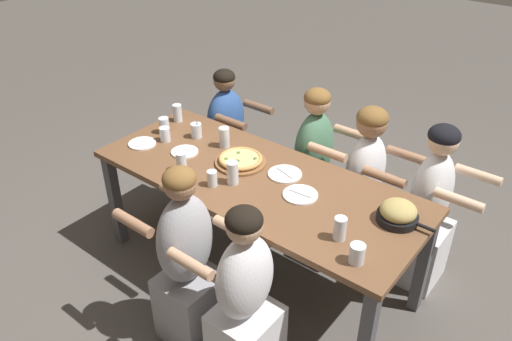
{
  "coord_description": "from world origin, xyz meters",
  "views": [
    {
      "loc": [
        1.63,
        -2.06,
        2.49
      ],
      "look_at": [
        0.0,
        0.0,
        0.84
      ],
      "focal_mm": 35.0,
      "sensor_mm": 36.0,
      "label": 1
    }
  ],
  "objects": [
    {
      "name": "ground_plane",
      "position": [
        0.0,
        0.0,
        0.0
      ],
      "size": [
        18.0,
        18.0,
        0.0
      ],
      "primitive_type": "plane",
      "color": "#514C47",
      "rests_on": "ground"
    },
    {
      "name": "dining_table",
      "position": [
        0.0,
        0.0,
        0.71
      ],
      "size": [
        2.15,
        0.87,
        0.79
      ],
      "color": "brown",
      "rests_on": "ground"
    },
    {
      "name": "pizza_board_main",
      "position": [
        -0.18,
        0.07,
        0.82
      ],
      "size": [
        0.34,
        0.34,
        0.05
      ],
      "color": "brown",
      "rests_on": "dining_table"
    },
    {
      "name": "skillet_bowl",
      "position": [
        0.89,
        0.13,
        0.85
      ],
      "size": [
        0.33,
        0.23,
        0.13
      ],
      "color": "black",
      "rests_on": "dining_table"
    },
    {
      "name": "empty_plate_a",
      "position": [
        0.33,
        0.01,
        0.8
      ],
      "size": [
        0.21,
        0.21,
        0.02
      ],
      "color": "white",
      "rests_on": "dining_table"
    },
    {
      "name": "empty_plate_b",
      "position": [
        -0.89,
        -0.16,
        0.8
      ],
      "size": [
        0.19,
        0.19,
        0.02
      ],
      "color": "white",
      "rests_on": "dining_table"
    },
    {
      "name": "empty_plate_c",
      "position": [
        -0.57,
        -0.06,
        0.8
      ],
      "size": [
        0.19,
        0.19,
        0.02
      ],
      "color": "white",
      "rests_on": "dining_table"
    },
    {
      "name": "empty_plate_d",
      "position": [
        0.13,
        0.13,
        0.8
      ],
      "size": [
        0.22,
        0.22,
        0.02
      ],
      "color": "white",
      "rests_on": "dining_table"
    },
    {
      "name": "cocktail_glass_blue",
      "position": [
        -0.66,
        0.15,
        0.84
      ],
      "size": [
        0.08,
        0.08,
        0.13
      ],
      "color": "silver",
      "rests_on": "dining_table"
    },
    {
      "name": "drinking_glass_a",
      "position": [
        0.71,
        -0.2,
        0.86
      ],
      "size": [
        0.07,
        0.07,
        0.13
      ],
      "color": "silver",
      "rests_on": "dining_table"
    },
    {
      "name": "drinking_glass_b",
      "position": [
        -0.15,
        -0.24,
        0.84
      ],
      "size": [
        0.06,
        0.06,
        0.1
      ],
      "color": "silver",
      "rests_on": "dining_table"
    },
    {
      "name": "drinking_glass_c",
      "position": [
        -0.89,
        0.06,
        0.84
      ],
      "size": [
        0.07,
        0.07,
        0.12
      ],
      "color": "silver",
      "rests_on": "dining_table"
    },
    {
      "name": "drinking_glass_d",
      "position": [
        -0.8,
        -0.02,
        0.84
      ],
      "size": [
        0.07,
        0.07,
        0.1
      ],
      "color": "silver",
      "rests_on": "dining_table"
    },
    {
      "name": "drinking_glass_e",
      "position": [
        -0.42,
        0.18,
        0.86
      ],
      "size": [
        0.07,
        0.07,
        0.14
      ],
      "color": "silver",
      "rests_on": "dining_table"
    },
    {
      "name": "drinking_glass_f",
      "position": [
        -0.96,
        0.25,
        0.85
      ],
      "size": [
        0.07,
        0.07,
        0.13
      ],
      "color": "silver",
      "rests_on": "dining_table"
    },
    {
      "name": "drinking_glass_g",
      "position": [
        0.87,
        -0.3,
        0.85
      ],
      "size": [
        0.08,
        0.08,
        0.11
      ],
      "color": "silver",
      "rests_on": "dining_table"
    },
    {
      "name": "drinking_glass_h",
      "position": [
        -0.42,
        -0.23,
        0.85
      ],
      "size": [
        0.07,
        0.07,
        0.13
      ],
      "color": "silver",
      "rests_on": "dining_table"
    },
    {
      "name": "drinking_glass_i",
      "position": [
        -0.07,
        -0.14,
        0.86
      ],
      "size": [
        0.07,
        0.07,
        0.15
      ],
      "color": "silver",
      "rests_on": "dining_table"
    },
    {
      "name": "diner_near_center",
      "position": [
        0.02,
        -0.65,
        0.54
      ],
      "size": [
        0.51,
        0.4,
        1.19
      ],
      "rotation": [
        0.0,
        0.0,
        1.57
      ],
      "color": "#99999E",
      "rests_on": "ground"
    },
    {
      "name": "diner_far_center",
      "position": [
        0.02,
        0.65,
        0.54
      ],
      "size": [
        0.51,
        0.4,
        1.18
      ],
      "rotation": [
        0.0,
        0.0,
        -1.57
      ],
      "color": "#477556",
      "rests_on": "ground"
    },
    {
      "name": "diner_far_left",
      "position": [
        -0.83,
        0.65,
        0.5
      ],
      "size": [
        0.51,
        0.4,
        1.12
      ],
      "rotation": [
        0.0,
        0.0,
        -1.57
      ],
      "color": "#2D5193",
      "rests_on": "ground"
    },
    {
      "name": "diner_near_midright",
      "position": [
        0.44,
        -0.65,
        0.51
      ],
      "size": [
        0.51,
        0.4,
        1.13
      ],
      "rotation": [
        0.0,
        0.0,
        1.57
      ],
      "color": "silver",
      "rests_on": "ground"
    },
    {
      "name": "diner_far_midright",
      "position": [
        0.44,
        0.65,
        0.54
      ],
      "size": [
        0.51,
        0.4,
        1.16
      ],
      "rotation": [
        0.0,
        0.0,
        -1.57
      ],
      "color": "silver",
      "rests_on": "ground"
    },
    {
      "name": "diner_far_right",
      "position": [
        0.9,
        0.65,
        0.54
      ],
      "size": [
        0.51,
        0.4,
        1.18
      ],
      "rotation": [
        0.0,
        0.0,
        -1.57
      ],
      "color": "silver",
      "rests_on": "ground"
    }
  ]
}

